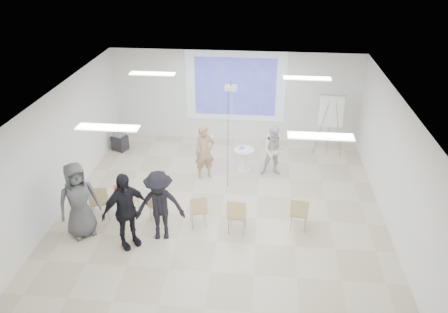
# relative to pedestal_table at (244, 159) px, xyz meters

# --- Properties ---
(floor) EXTENTS (8.00, 9.00, 0.10)m
(floor) POSITION_rel_pedestal_table_xyz_m (-0.43, -2.34, -0.45)
(floor) COLOR beige
(floor) RESTS_ON ground
(ceiling) EXTENTS (8.00, 9.00, 0.10)m
(ceiling) POSITION_rel_pedestal_table_xyz_m (-0.43, -2.34, 2.65)
(ceiling) COLOR white
(ceiling) RESTS_ON wall_back
(wall_back) EXTENTS (8.00, 0.10, 3.00)m
(wall_back) POSITION_rel_pedestal_table_xyz_m (-0.43, 2.21, 1.10)
(wall_back) COLOR silver
(wall_back) RESTS_ON floor
(wall_left) EXTENTS (0.10, 9.00, 3.00)m
(wall_left) POSITION_rel_pedestal_table_xyz_m (-4.48, -2.34, 1.10)
(wall_left) COLOR silver
(wall_left) RESTS_ON floor
(wall_right) EXTENTS (0.10, 9.00, 3.00)m
(wall_right) POSITION_rel_pedestal_table_xyz_m (3.62, -2.34, 1.10)
(wall_right) COLOR silver
(wall_right) RESTS_ON floor
(projection_halo) EXTENTS (3.20, 0.01, 2.30)m
(projection_halo) POSITION_rel_pedestal_table_xyz_m (-0.43, 2.15, 1.45)
(projection_halo) COLOR silver
(projection_halo) RESTS_ON wall_back
(projection_image) EXTENTS (2.60, 0.01, 1.90)m
(projection_image) POSITION_rel_pedestal_table_xyz_m (-0.43, 2.13, 1.45)
(projection_image) COLOR #353DB7
(projection_image) RESTS_ON wall_back
(pedestal_table) EXTENTS (0.68, 0.68, 0.72)m
(pedestal_table) POSITION_rel_pedestal_table_xyz_m (0.00, 0.00, 0.00)
(pedestal_table) COLOR white
(pedestal_table) RESTS_ON floor
(player_left) EXTENTS (0.77, 0.67, 1.78)m
(player_left) POSITION_rel_pedestal_table_xyz_m (-1.08, -0.45, 0.49)
(player_left) COLOR tan
(player_left) RESTS_ON floor
(player_right) EXTENTS (0.82, 0.67, 1.65)m
(player_right) POSITION_rel_pedestal_table_xyz_m (0.86, -0.10, 0.42)
(player_right) COLOR silver
(player_right) RESTS_ON floor
(controller_left) EXTENTS (0.09, 0.13, 0.04)m
(controller_left) POSITION_rel_pedestal_table_xyz_m (-0.90, -0.20, 0.77)
(controller_left) COLOR white
(controller_left) RESTS_ON player_left
(controller_right) EXTENTS (0.04, 0.11, 0.04)m
(controller_right) POSITION_rel_pedestal_table_xyz_m (0.68, 0.15, 0.71)
(controller_right) COLOR white
(controller_right) RESTS_ON player_right
(chair_far_left) EXTENTS (0.55, 0.58, 0.94)m
(chair_far_left) POSITION_rel_pedestal_table_xyz_m (-3.33, -2.72, 0.15)
(chair_far_left) COLOR tan
(chair_far_left) RESTS_ON floor
(chair_left_mid) EXTENTS (0.53, 0.56, 0.95)m
(chair_left_mid) POSITION_rel_pedestal_table_xyz_m (-2.71, -2.60, 0.16)
(chair_left_mid) COLOR tan
(chair_left_mid) RESTS_ON floor
(chair_left_inner) EXTENTS (0.43, 0.45, 0.80)m
(chair_left_inner) POSITION_rel_pedestal_table_xyz_m (-1.94, -2.64, 0.07)
(chair_left_inner) COLOR tan
(chair_left_inner) RESTS_ON floor
(chair_center) EXTENTS (0.51, 0.53, 0.85)m
(chair_center) POSITION_rel_pedestal_table_xyz_m (-0.91, -2.79, 0.11)
(chair_center) COLOR tan
(chair_center) RESTS_ON floor
(chair_right_inner) EXTENTS (0.47, 0.50, 0.93)m
(chair_right_inner) POSITION_rel_pedestal_table_xyz_m (0.01, -2.97, 0.15)
(chair_right_inner) COLOR tan
(chair_right_inner) RESTS_ON floor
(chair_right_far) EXTENTS (0.45, 0.48, 0.88)m
(chair_right_far) POSITION_rel_pedestal_table_xyz_m (1.44, -2.70, 0.12)
(chair_right_far) COLOR tan
(chair_right_far) RESTS_ON floor
(red_jacket) EXTENTS (0.40, 0.17, 0.37)m
(red_jacket) POSITION_rel_pedestal_table_xyz_m (-2.69, -2.74, 0.32)
(red_jacket) COLOR #A61A14
(red_jacket) RESTS_ON chair_left_mid
(laptop) EXTENTS (0.32, 0.25, 0.02)m
(laptop) POSITION_rel_pedestal_table_xyz_m (-1.93, -2.55, 0.03)
(laptop) COLOR black
(laptop) RESTS_ON chair_left_inner
(audience_left) EXTENTS (1.39, 1.37, 2.10)m
(audience_left) POSITION_rel_pedestal_table_xyz_m (-2.37, -3.64, 0.65)
(audience_left) COLOR black
(audience_left) RESTS_ON floor
(audience_mid) EXTENTS (1.35, 0.87, 1.94)m
(audience_mid) POSITION_rel_pedestal_table_xyz_m (-1.69, -3.29, 0.57)
(audience_mid) COLOR black
(audience_mid) RESTS_ON floor
(audience_outer) EXTENTS (1.20, 1.15, 2.07)m
(audience_outer) POSITION_rel_pedestal_table_xyz_m (-3.54, -3.35, 0.63)
(audience_outer) COLOR #55565A
(audience_outer) RESTS_ON floor
(flipchart_easel) EXTENTS (0.86, 0.65, 1.99)m
(flipchart_easel) POSITION_rel_pedestal_table_xyz_m (2.54, 1.30, 1.07)
(flipchart_easel) COLOR gray
(flipchart_easel) RESTS_ON floor
(av_cart) EXTENTS (0.55, 0.50, 0.68)m
(av_cart) POSITION_rel_pedestal_table_xyz_m (-4.03, 0.98, -0.09)
(av_cart) COLOR black
(av_cart) RESTS_ON floor
(ceiling_projector) EXTENTS (0.30, 0.25, 3.00)m
(ceiling_projector) POSITION_rel_pedestal_table_xyz_m (-0.33, -0.85, 2.29)
(ceiling_projector) COLOR white
(ceiling_projector) RESTS_ON ceiling
(fluor_panel_nw) EXTENTS (1.20, 0.30, 0.02)m
(fluor_panel_nw) POSITION_rel_pedestal_table_xyz_m (-2.43, -0.34, 2.57)
(fluor_panel_nw) COLOR white
(fluor_panel_nw) RESTS_ON ceiling
(fluor_panel_ne) EXTENTS (1.20, 0.30, 0.02)m
(fluor_panel_ne) POSITION_rel_pedestal_table_xyz_m (1.57, -0.34, 2.57)
(fluor_panel_ne) COLOR white
(fluor_panel_ne) RESTS_ON ceiling
(fluor_panel_sw) EXTENTS (1.20, 0.30, 0.02)m
(fluor_panel_sw) POSITION_rel_pedestal_table_xyz_m (-2.43, -3.84, 2.57)
(fluor_panel_sw) COLOR white
(fluor_panel_sw) RESTS_ON ceiling
(fluor_panel_se) EXTENTS (1.20, 0.30, 0.02)m
(fluor_panel_se) POSITION_rel_pedestal_table_xyz_m (1.57, -3.84, 2.57)
(fluor_panel_se) COLOR white
(fluor_panel_se) RESTS_ON ceiling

